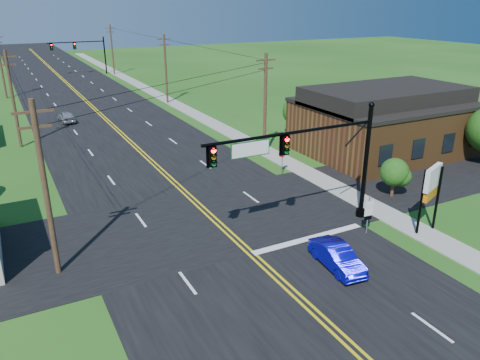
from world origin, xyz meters
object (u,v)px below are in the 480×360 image
signal_mast_far (80,50)px  stop_sign (282,155)px  signal_mast_main (307,157)px  blue_car (337,257)px  route_sign (369,212)px

signal_mast_far → stop_sign: 63.22m
signal_mast_main → signal_mast_far: same height
signal_mast_far → blue_car: 76.36m
signal_mast_main → signal_mast_far: size_ratio=1.03×
signal_mast_main → route_sign: 5.02m
signal_mast_main → blue_car: bearing=-101.9°
signal_mast_far → stop_sign: (4.06, -63.02, -2.92)m
signal_mast_main → blue_car: 5.99m
signal_mast_main → stop_sign: (4.16, 8.98, -3.13)m
signal_mast_main → blue_car: signal_mast_main is taller
signal_mast_far → route_sign: 74.15m
route_sign → stop_sign: (1.00, 11.00, 0.21)m
signal_mast_far → route_sign: size_ratio=4.53×
blue_car → route_sign: (4.06, 2.23, 0.79)m
stop_sign → blue_car: bearing=-120.9°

